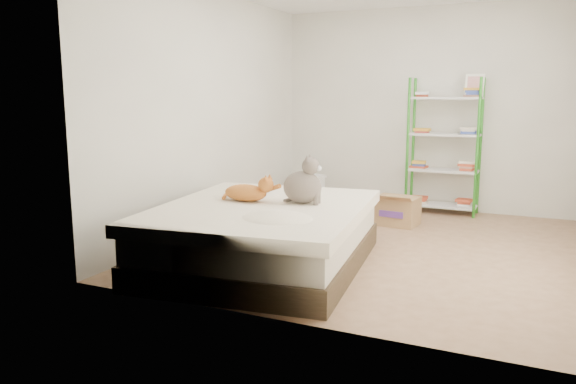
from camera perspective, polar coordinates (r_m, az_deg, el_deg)
The scene contains 7 objects.
room at distance 5.53m, azimuth 9.42°, elevation 7.71°, with size 3.81×4.21×2.61m.
bed at distance 4.97m, azimuth -2.51°, elevation -4.41°, with size 1.96×2.33×0.54m.
orange_cat at distance 5.08m, azimuth -4.33°, elevation 0.15°, with size 0.48×0.26×0.19m, color #C26D28, non-canonical shape.
grey_cat at distance 4.94m, azimuth 1.49°, elevation 1.22°, with size 0.31×0.37×0.42m, color gray, non-canonical shape.
shelf_unit at distance 7.33m, azimuth 15.59°, elevation 4.29°, with size 0.88×0.36×1.74m.
cardboard_box at distance 6.63m, azimuth 10.98°, elevation -1.86°, with size 0.51×0.49×0.38m.
white_bin at distance 7.71m, azimuth 2.19°, elevation 0.27°, with size 0.43×0.40×0.41m.
Camera 1 is at (1.47, -5.32, 1.51)m, focal length 35.00 mm.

